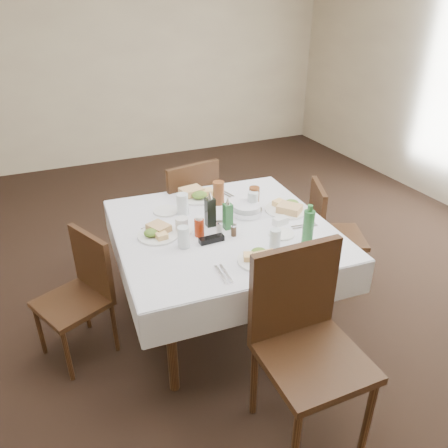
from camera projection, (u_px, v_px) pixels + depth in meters
name	position (u px, v px, depth m)	size (l,w,h in m)	color
ground_plane	(220.00, 301.00, 3.36)	(7.00, 7.00, 0.00)	black
room_shell	(218.00, 68.00, 2.55)	(6.04, 7.04, 2.80)	tan
dining_table	(223.00, 237.00, 2.86)	(1.43, 1.43, 0.76)	black
chair_north	(188.00, 207.00, 3.58)	(0.52, 0.52, 0.95)	black
chair_south	(304.00, 333.00, 2.19)	(0.50, 0.50, 1.04)	black
chair_east	(328.00, 229.00, 3.37)	(0.52, 0.52, 0.85)	black
chair_west	(82.00, 288.00, 2.73)	(0.51, 0.51, 0.82)	black
meal_north	(197.00, 194.00, 3.21)	(0.31, 0.31, 0.07)	white
meal_south	(260.00, 258.00, 2.46)	(0.25, 0.25, 0.05)	white
meal_east	(288.00, 208.00, 3.01)	(0.30, 0.30, 0.06)	white
meal_west	(158.00, 232.00, 2.71)	(0.26, 0.26, 0.06)	white
side_plate_a	(166.00, 211.00, 3.01)	(0.18, 0.18, 0.01)	white
side_plate_b	(281.00, 234.00, 2.73)	(0.16, 0.16, 0.01)	white
water_n	(182.00, 204.00, 2.95)	(0.08, 0.08, 0.15)	silver
water_s	(275.00, 239.00, 2.57)	(0.06, 0.06, 0.12)	silver
water_e	(253.00, 201.00, 3.00)	(0.07, 0.07, 0.14)	silver
water_w	(184.00, 237.00, 2.57)	(0.07, 0.07, 0.13)	silver
iced_tea_a	(219.00, 193.00, 3.09)	(0.08, 0.08, 0.17)	brown
iced_tea_b	(254.00, 197.00, 3.04)	(0.07, 0.07, 0.15)	brown
bread_basket	(247.00, 210.00, 2.97)	(0.21, 0.21, 0.07)	silver
oil_cruet_dark	(210.00, 211.00, 2.79)	(0.06, 0.06, 0.24)	black
oil_cruet_green	(228.00, 215.00, 2.76)	(0.05, 0.05, 0.22)	#2B6E35
ketchup_bottle	(199.00, 227.00, 2.69)	(0.06, 0.06, 0.13)	#9D270B
salt_shaker	(219.00, 227.00, 2.72)	(0.04, 0.04, 0.09)	white
pepper_shaker	(234.00, 230.00, 2.70)	(0.03, 0.03, 0.08)	#442E1D
coffee_mug	(182.00, 225.00, 2.75)	(0.13, 0.13, 0.10)	white
sunglasses	(211.00, 239.00, 2.65)	(0.16, 0.05, 0.03)	black
green_bottle	(308.00, 226.00, 2.59)	(0.07, 0.07, 0.25)	#2B6E35
sugar_caddy	(280.00, 221.00, 2.84)	(0.10, 0.07, 0.05)	white
cutlery_n	(225.00, 193.00, 3.28)	(0.08, 0.18, 0.01)	silver
cutlery_s	(224.00, 274.00, 2.34)	(0.05, 0.19, 0.01)	silver
cutlery_e	(304.00, 226.00, 2.82)	(0.18, 0.06, 0.01)	silver
cutlery_w	(154.00, 226.00, 2.82)	(0.17, 0.09, 0.01)	silver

